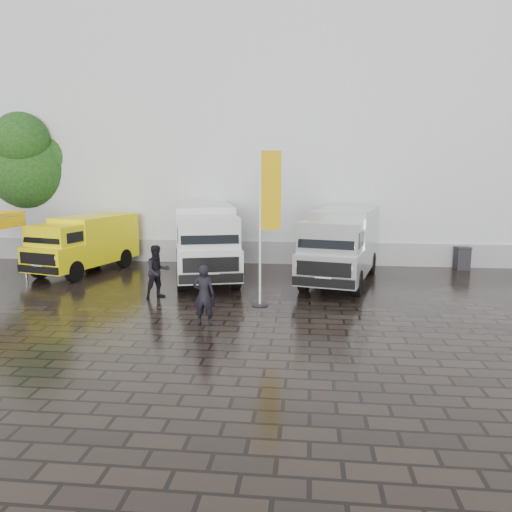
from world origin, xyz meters
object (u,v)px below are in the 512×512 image
at_px(van_yellow, 84,245).
at_px(person_tent, 158,272).
at_px(van_silver, 341,246).
at_px(person_front, 204,295).
at_px(van_white, 205,242).
at_px(wheelie_bin, 462,258).
at_px(flagpole, 266,217).

xyz_separation_m(van_yellow, person_tent, (4.24, -3.73, -0.27)).
distance_m(van_yellow, van_silver, 10.39).
bearing_deg(van_yellow, person_front, -30.19).
distance_m(van_yellow, van_white, 5.16).
relative_size(wheelie_bin, person_front, 0.59).
relative_size(van_white, person_tent, 3.74).
height_order(van_silver, person_front, van_silver).
xyz_separation_m(van_white, person_tent, (-0.89, -3.29, -0.54)).
height_order(van_silver, flagpole, flagpole).
relative_size(person_front, person_tent, 0.94).
relative_size(van_yellow, person_front, 3.01).
bearing_deg(person_tent, person_front, -92.94).
bearing_deg(person_front, van_white, -76.70).
relative_size(van_white, van_silver, 1.05).
distance_m(flagpole, person_tent, 4.12).
bearing_deg(van_white, wheelie_bin, -0.59).
bearing_deg(person_tent, van_white, 34.05).
bearing_deg(person_tent, flagpole, -50.32).
height_order(van_yellow, person_front, van_yellow).
distance_m(van_white, flagpole, 4.94).
height_order(person_front, person_tent, person_tent).
bearing_deg(van_silver, person_tent, -139.87).
height_order(van_white, flagpole, flagpole).
xyz_separation_m(van_yellow, flagpole, (7.86, -4.34, 1.60)).
relative_size(van_silver, flagpole, 1.26).
bearing_deg(person_front, van_silver, -122.67).
bearing_deg(van_yellow, wheelie_bin, 23.67).
xyz_separation_m(van_yellow, person_front, (6.37, -6.47, -0.32)).
bearing_deg(flagpole, person_tent, 170.42).
bearing_deg(van_white, van_yellow, 159.86).
height_order(van_yellow, van_white, van_white).
distance_m(van_yellow, person_front, 9.09).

